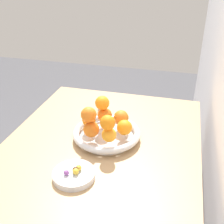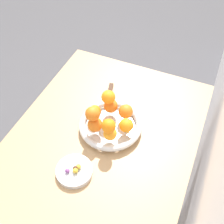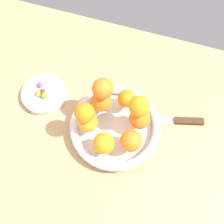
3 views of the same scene
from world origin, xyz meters
name	(u,v)px [view 2 (image 2 of 3)]	position (x,y,z in m)	size (l,w,h in m)	color
ground_plane	(102,214)	(0.00, 0.00, 0.00)	(6.00, 6.00, 0.00)	#4C4C51
dining_table	(98,158)	(0.00, 0.00, 0.65)	(1.10, 0.76, 0.74)	tan
fruit_bowl	(111,125)	(-0.11, 0.01, 0.76)	(0.27, 0.27, 0.04)	silver
candy_dish	(74,171)	(0.14, -0.03, 0.75)	(0.14, 0.14, 0.02)	silver
orange_0	(111,106)	(-0.17, -0.01, 0.81)	(0.06, 0.06, 0.06)	orange
orange_1	(95,111)	(-0.12, -0.06, 0.81)	(0.05, 0.05, 0.05)	orange
orange_2	(95,125)	(-0.05, -0.03, 0.81)	(0.06, 0.06, 0.06)	orange
orange_3	(110,133)	(-0.04, 0.04, 0.81)	(0.05, 0.05, 0.05)	orange
orange_4	(126,125)	(-0.10, 0.09, 0.81)	(0.06, 0.06, 0.06)	orange
orange_5	(126,111)	(-0.17, 0.06, 0.81)	(0.06, 0.06, 0.06)	orange
orange_6	(109,126)	(-0.03, 0.04, 0.86)	(0.06, 0.06, 0.06)	orange
orange_7	(93,114)	(-0.06, -0.04, 0.87)	(0.06, 0.06, 0.06)	orange
orange_8	(108,97)	(-0.16, -0.02, 0.87)	(0.06, 0.06, 0.06)	orange
candy_ball_0	(67,171)	(0.16, -0.05, 0.77)	(0.02, 0.02, 0.02)	#8C4C99
candy_ball_1	(78,167)	(0.13, -0.02, 0.77)	(0.02, 0.02, 0.02)	gold
candy_ball_2	(75,171)	(0.15, -0.02, 0.77)	(0.02, 0.02, 0.02)	gold
candy_ball_3	(75,169)	(0.14, -0.02, 0.77)	(0.02, 0.02, 0.02)	#472819
knife	(108,100)	(-0.26, -0.06, 0.75)	(0.26, 0.09, 0.01)	#3F2819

